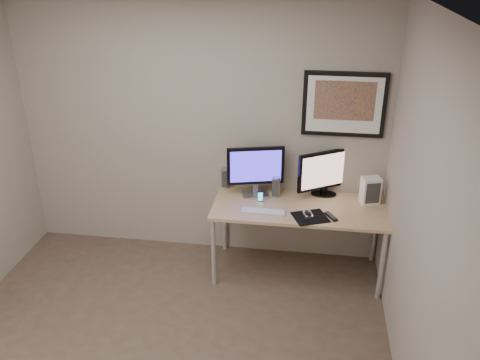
{
  "coord_description": "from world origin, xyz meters",
  "views": [
    {
      "loc": [
        1.05,
        -2.86,
        2.94
      ],
      "look_at": [
        0.48,
        1.1,
        1.08
      ],
      "focal_mm": 38.0,
      "sensor_mm": 36.0,
      "label": 1
    }
  ],
  "objects": [
    {
      "name": "remote",
      "position": [
        1.29,
        1.17,
        0.74
      ],
      "size": [
        0.12,
        0.17,
        0.02
      ],
      "primitive_type": "cube",
      "rotation": [
        0.0,
        0.0,
        0.5
      ],
      "color": "black",
      "rests_on": "desk"
    },
    {
      "name": "speaker_left",
      "position": [
        0.25,
        1.65,
        0.83
      ],
      "size": [
        0.1,
        0.1,
        0.2
      ],
      "primitive_type": "cylinder",
      "rotation": [
        0.0,
        0.0,
        0.23
      ],
      "color": "#AAAAAE",
      "rests_on": "desk"
    },
    {
      "name": "fan_unit",
      "position": [
        1.65,
        1.51,
        0.86
      ],
      "size": [
        0.2,
        0.17,
        0.26
      ],
      "primitive_type": "cube",
      "rotation": [
        0.0,
        0.0,
        0.29
      ],
      "color": "white",
      "rests_on": "desk"
    },
    {
      "name": "monitor_large",
      "position": [
        0.57,
        1.51,
        1.0
      ],
      "size": [
        0.54,
        0.23,
        0.49
      ],
      "rotation": [
        0.0,
        0.0,
        0.25
      ],
      "color": "#AAAAAE",
      "rests_on": "desk"
    },
    {
      "name": "monitor_tv",
      "position": [
        1.22,
        1.62,
        0.97
      ],
      "size": [
        0.51,
        0.33,
        0.45
      ],
      "rotation": [
        0.0,
        0.0,
        0.55
      ],
      "color": "black",
      "rests_on": "desk"
    },
    {
      "name": "mousepad",
      "position": [
        1.11,
        1.15,
        0.73
      ],
      "size": [
        0.37,
        0.35,
        0.0
      ],
      "primitive_type": "cube",
      "rotation": [
        0.0,
        0.0,
        0.39
      ],
      "color": "black",
      "rests_on": "desk"
    },
    {
      "name": "speaker_right",
      "position": [
        0.77,
        1.52,
        0.83
      ],
      "size": [
        0.08,
        0.08,
        0.2
      ],
      "primitive_type": "cylinder",
      "rotation": [
        0.0,
        0.0,
        -0.03
      ],
      "color": "#AAAAAE",
      "rests_on": "desk"
    },
    {
      "name": "phone_dock",
      "position": [
        0.63,
        1.36,
        0.79
      ],
      "size": [
        0.07,
        0.07,
        0.12
      ],
      "primitive_type": "cube",
      "rotation": [
        0.0,
        0.0,
        0.2
      ],
      "color": "black",
      "rests_on": "desk"
    },
    {
      "name": "desk",
      "position": [
        1.0,
        1.35,
        0.66
      ],
      "size": [
        1.6,
        0.7,
        0.73
      ],
      "color": "olive",
      "rests_on": "floor"
    },
    {
      "name": "framed_art",
      "position": [
        1.35,
        1.68,
        1.62
      ],
      "size": [
        0.75,
        0.04,
        0.6
      ],
      "color": "black",
      "rests_on": "room"
    },
    {
      "name": "keyboard",
      "position": [
        0.68,
        1.18,
        0.74
      ],
      "size": [
        0.41,
        0.12,
        0.01
      ],
      "primitive_type": "cube",
      "rotation": [
        0.0,
        0.0,
        -0.02
      ],
      "color": "#B7B7BC",
      "rests_on": "desk"
    },
    {
      "name": "room",
      "position": [
        0.0,
        0.45,
        1.64
      ],
      "size": [
        3.6,
        3.6,
        3.6
      ],
      "color": "white",
      "rests_on": "ground"
    },
    {
      "name": "mouse",
      "position": [
        1.09,
        1.17,
        0.75
      ],
      "size": [
        0.09,
        0.13,
        0.04
      ],
      "primitive_type": "ellipsoid",
      "rotation": [
        0.0,
        0.0,
        0.3
      ],
      "color": "black",
      "rests_on": "mousepad"
    }
  ]
}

